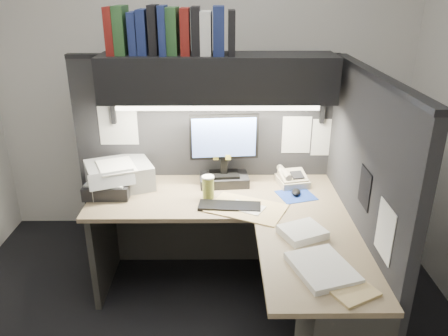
{
  "coord_description": "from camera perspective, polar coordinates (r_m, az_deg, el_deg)",
  "views": [
    {
      "loc": [
        0.15,
        -2.15,
        2.05
      ],
      "look_at": [
        0.17,
        0.51,
        0.95
      ],
      "focal_mm": 35.0,
      "sensor_mm": 36.0,
      "label": 1
    }
  ],
  "objects": [
    {
      "name": "paper_stack_b",
      "position": [
        2.3,
        12.72,
        -12.65
      ],
      "size": [
        0.36,
        0.4,
        0.03
      ],
      "primitive_type": "cube",
      "rotation": [
        0.0,
        0.0,
        0.31
      ],
      "color": "white",
      "rests_on": "desk"
    },
    {
      "name": "binder_row",
      "position": [
        2.93,
        -7.03,
        17.32
      ],
      "size": [
        0.81,
        0.25,
        0.3
      ],
      "color": "maroon",
      "rests_on": "overhead_shelf"
    },
    {
      "name": "overhead_shelf",
      "position": [
        2.95,
        -0.83,
        11.75
      ],
      "size": [
        1.55,
        0.34,
        0.3
      ],
      "primitive_type": "cube",
      "color": "black",
      "rests_on": "partition_back"
    },
    {
      "name": "mouse",
      "position": [
        3.04,
        9.4,
        -3.13
      ],
      "size": [
        0.09,
        0.11,
        0.04
      ],
      "primitive_type": "ellipsoid",
      "rotation": [
        0.0,
        0.0,
        -0.32
      ],
      "color": "black",
      "rests_on": "mousepad"
    },
    {
      "name": "notebook_stack",
      "position": [
        3.11,
        -14.84,
        -2.53
      ],
      "size": [
        0.31,
        0.26,
        0.09
      ],
      "primitive_type": "cube",
      "rotation": [
        0.0,
        0.0,
        0.01
      ],
      "color": "black",
      "rests_on": "desk"
    },
    {
      "name": "pinned_papers",
      "position": [
        2.9,
        5.07,
        2.32
      ],
      "size": [
        1.76,
        1.31,
        0.51
      ],
      "color": "white",
      "rests_on": "partition_back"
    },
    {
      "name": "keyboard",
      "position": [
        2.84,
        0.74,
        -4.99
      ],
      "size": [
        0.41,
        0.17,
        0.02
      ],
      "primitive_type": "cube",
      "rotation": [
        0.0,
        0.0,
        -0.09
      ],
      "color": "black",
      "rests_on": "desk"
    },
    {
      "name": "printer",
      "position": [
        3.19,
        -13.52,
        -0.92
      ],
      "size": [
        0.54,
        0.51,
        0.17
      ],
      "primitive_type": "cube",
      "rotation": [
        0.0,
        0.0,
        0.4
      ],
      "color": "#929597",
      "rests_on": "desk"
    },
    {
      "name": "coffee_cup",
      "position": [
        2.94,
        -2.08,
        -2.61
      ],
      "size": [
        0.1,
        0.1,
        0.15
      ],
      "primitive_type": "cylinder",
      "rotation": [
        0.0,
        0.0,
        -0.42
      ],
      "color": "#BAAE4A",
      "rests_on": "desk"
    },
    {
      "name": "monitor",
      "position": [
        3.09,
        -0.0,
        1.38
      ],
      "size": [
        0.48,
        0.24,
        0.52
      ],
      "rotation": [
        0.0,
        0.0,
        0.09
      ],
      "color": "black",
      "rests_on": "desk"
    },
    {
      "name": "task_light_tube",
      "position": [
        2.85,
        -0.83,
        7.86
      ],
      "size": [
        1.32,
        0.04,
        0.04
      ],
      "primitive_type": "cylinder",
      "rotation": [
        0.0,
        1.57,
        0.0
      ],
      "color": "white",
      "rests_on": "overhead_shelf"
    },
    {
      "name": "wall_back",
      "position": [
        3.72,
        -2.72,
        11.63
      ],
      "size": [
        3.5,
        0.04,
        2.7
      ],
      "primitive_type": "cube",
      "color": "silver",
      "rests_on": "floor"
    },
    {
      "name": "manila_stack",
      "position": [
        2.23,
        15.62,
        -14.58
      ],
      "size": [
        0.31,
        0.33,
        0.02
      ],
      "primitive_type": "cube",
      "rotation": [
        0.0,
        0.0,
        0.48
      ],
      "color": "tan",
      "rests_on": "desk"
    },
    {
      "name": "open_folder",
      "position": [
        2.83,
        2.98,
        -5.28
      ],
      "size": [
        0.57,
        0.48,
        0.01
      ],
      "primitive_type": "cube",
      "rotation": [
        0.0,
        0.0,
        -0.43
      ],
      "color": "tan",
      "rests_on": "desk"
    },
    {
      "name": "mousepad",
      "position": [
        3.04,
        9.39,
        -3.54
      ],
      "size": [
        0.29,
        0.27,
        0.0
      ],
      "primitive_type": "cube",
      "rotation": [
        0.0,
        0.0,
        0.3
      ],
      "color": "#1C3A9C",
      "rests_on": "desk"
    },
    {
      "name": "partition_back",
      "position": [
        3.32,
        -2.38,
        0.39
      ],
      "size": [
        1.9,
        0.06,
        1.6
      ],
      "primitive_type": "cube",
      "color": "black",
      "rests_on": "floor"
    },
    {
      "name": "paper_stack_a",
      "position": [
        2.57,
        10.2,
        -8.23
      ],
      "size": [
        0.3,
        0.28,
        0.05
      ],
      "primitive_type": "cube",
      "rotation": [
        0.0,
        0.0,
        0.42
      ],
      "color": "white",
      "rests_on": "desk"
    },
    {
      "name": "desk",
      "position": [
        2.7,
        5.8,
        -14.23
      ],
      "size": [
        1.7,
        1.53,
        0.73
      ],
      "color": "#978160",
      "rests_on": "floor"
    },
    {
      "name": "telephone",
      "position": [
        3.19,
        8.91,
        -1.44
      ],
      "size": [
        0.24,
        0.25,
        0.08
      ],
      "primitive_type": "cube",
      "rotation": [
        0.0,
        0.0,
        0.2
      ],
      "color": "beige",
      "rests_on": "desk"
    },
    {
      "name": "partition_right",
      "position": [
        2.77,
        17.23,
        -5.42
      ],
      "size": [
        0.06,
        1.5,
        1.6
      ],
      "primitive_type": "cube",
      "color": "black",
      "rests_on": "floor"
    }
  ]
}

